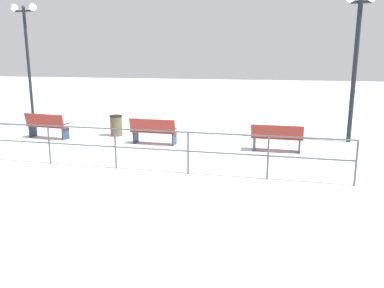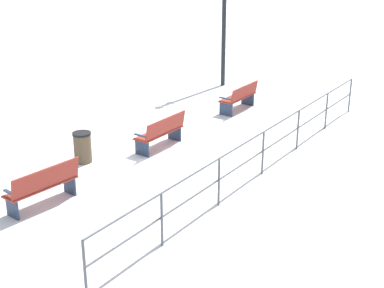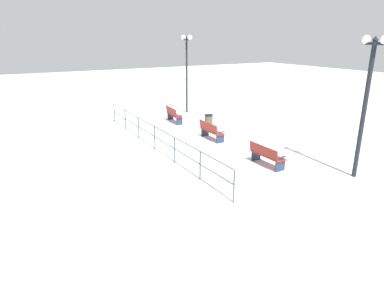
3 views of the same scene
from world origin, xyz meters
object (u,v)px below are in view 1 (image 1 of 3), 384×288
Objects in this scene: bench_nearest at (277,137)px; trash_bin at (116,126)px; bench_second at (154,131)px; lamppost_near at (356,49)px; bench_third at (47,125)px; lamppost_middle at (26,41)px.

bench_nearest is 2.02× the size of trash_bin.
trash_bin is at bearing 61.34° from bench_second.
bench_second is 0.33× the size of lamppost_near.
bench_nearest is at bearing -84.59° from bench_third.
lamppost_near is 8.99m from trash_bin.
bench_second is at bearing 107.38° from lamppost_near.
bench_third is at bearing 89.76° from bench_nearest.
bench_second is 0.95× the size of bench_third.
bench_nearest is at bearing -101.55° from lamppost_middle.
bench_nearest is 11.04m from lamppost_middle.
bench_nearest is at bearing -89.99° from bench_second.
lamppost_near reaches higher than bench_nearest.
lamppost_middle is at bearing 50.68° from bench_third.
bench_second is 7.43m from lamppost_near.
lamppost_near is (2.07, -10.74, 2.72)m from bench_third.
bench_second is at bearing 89.27° from bench_nearest.
bench_nearest is 4.25m from lamppost_near.
bench_nearest is 4.15m from bench_second.
bench_third is (-0.01, 4.15, 0.03)m from bench_second.
bench_third is 2.51m from trash_bin.
bench_third is at bearing 90.98° from bench_second.
trash_bin is (1.13, 6.04, -0.06)m from bench_nearest.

